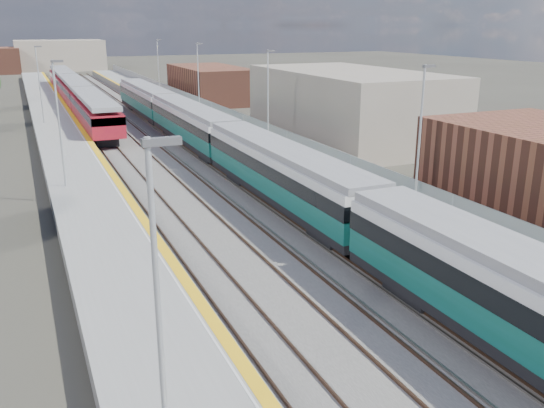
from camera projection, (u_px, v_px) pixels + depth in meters
ground at (169, 143)px, 53.18m from camera, size 320.00×320.00×0.00m
ballast_bed at (139, 139)px, 54.50m from camera, size 10.50×155.00×0.06m
tracks at (142, 135)px, 56.17m from camera, size 8.96×160.00×0.17m
platform_right at (214, 129)px, 57.21m from camera, size 4.70×155.00×8.52m
platform_left at (63, 140)px, 51.75m from camera, size 4.30×155.00×8.52m
green_train at (229, 143)px, 42.05m from camera, size 2.79×77.75×3.07m
red_train at (75, 92)px, 74.22m from camera, size 2.89×58.51×3.64m
tree_d at (332, 86)px, 66.95m from camera, size 4.22×4.22×5.72m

